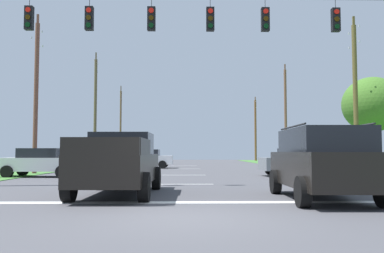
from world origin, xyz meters
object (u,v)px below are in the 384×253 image
object	(u,v)px
suv_black	(322,162)
utility_pole_far_right	(286,115)
utility_pole_near_left	(255,129)
distant_car_crossing_white	(146,158)
distant_car_far_parked	(42,162)
tree_roadside_right	(372,105)
overhead_signal_span	(181,67)
utility_pole_far_left	(36,92)
distant_car_oncoming	(300,162)
pickup_truck	(120,164)
utility_pole_distant_left	(121,123)
utility_pole_distant_right	(95,109)
utility_pole_mid_right	(355,94)

from	to	relation	value
suv_black	utility_pole_far_right	bearing A→B (deg)	77.75
utility_pole_near_left	distant_car_crossing_white	bearing A→B (deg)	-117.56
distant_car_far_parked	tree_roadside_right	bearing A→B (deg)	12.82
overhead_signal_span	utility_pole_far_left	bearing A→B (deg)	134.99
distant_car_oncoming	utility_pole_near_left	xyz separation A→B (m)	(4.04, 36.93, 3.89)
distant_car_crossing_white	distant_car_far_parked	size ratio (longest dim) A/B	0.99
distant_car_far_parked	utility_pole_far_right	size ratio (longest dim) A/B	0.43
distant_car_crossing_white	overhead_signal_span	bearing A→B (deg)	-80.18
distant_car_crossing_white	distant_car_far_parked	bearing A→B (deg)	-111.48
utility_pole_near_left	tree_roadside_right	size ratio (longest dim) A/B	1.50
pickup_truck	distant_car_far_parked	size ratio (longest dim) A/B	1.24
utility_pole_far_right	utility_pole_distant_left	world-z (taller)	utility_pole_distant_left
suv_black	utility_pole_distant_left	xyz separation A→B (m)	(-13.12, 47.64, 4.40)
distant_car_crossing_white	utility_pole_distant_right	world-z (taller)	utility_pole_distant_right
overhead_signal_span	utility_pole_far_left	world-z (taller)	utility_pole_far_left
distant_car_far_parked	utility_pole_distant_left	size ratio (longest dim) A/B	0.40
distant_car_crossing_white	distant_car_oncoming	bearing A→B (deg)	-49.23
pickup_truck	tree_roadside_right	world-z (taller)	tree_roadside_right
utility_pole_far_left	utility_pole_distant_right	distance (m)	17.21
suv_black	distant_car_far_parked	distance (m)	15.56
suv_black	distant_car_far_parked	xyz separation A→B (m)	(-11.46, 10.52, -0.27)
utility_pole_far_right	utility_pole_distant_left	xyz separation A→B (m)	(-19.45, 18.50, 0.45)
suv_black	utility_pole_far_right	world-z (taller)	utility_pole_far_right
distant_car_oncoming	utility_pole_distant_right	size ratio (longest dim) A/B	0.38
distant_car_crossing_white	utility_pole_near_left	bearing A→B (deg)	62.44
pickup_truck	utility_pole_near_left	world-z (taller)	utility_pole_near_left
utility_pole_near_left	utility_pole_distant_right	world-z (taller)	utility_pole_distant_right
utility_pole_distant_left	utility_pole_near_left	bearing A→B (deg)	0.61
overhead_signal_span	utility_pole_far_right	xyz separation A→B (m)	(10.30, 24.51, 0.31)
pickup_truck	suv_black	xyz separation A→B (m)	(5.88, -1.50, 0.09)
utility_pole_far_right	overhead_signal_span	bearing A→B (deg)	-112.80
distant_car_far_parked	utility_pole_far_right	world-z (taller)	utility_pole_far_right
distant_car_crossing_white	tree_roadside_right	bearing A→B (deg)	-23.91
suv_black	utility_pole_far_right	xyz separation A→B (m)	(6.33, 29.15, 3.94)
utility_pole_mid_right	pickup_truck	bearing A→B (deg)	-137.93
utility_pole_near_left	utility_pole_distant_right	distance (m)	26.05
distant_car_crossing_white	utility_pole_far_right	world-z (taller)	utility_pole_far_right
utility_pole_far_left	tree_roadside_right	world-z (taller)	utility_pole_far_left
utility_pole_mid_right	distant_car_crossing_white	bearing A→B (deg)	144.86
utility_pole_distant_right	suv_black	bearing A→B (deg)	-66.95
utility_pole_far_right	utility_pole_near_left	bearing A→B (deg)	89.27
utility_pole_distant_right	distant_car_oncoming	bearing A→B (deg)	-51.85
pickup_truck	tree_roadside_right	bearing A→B (deg)	43.29
utility_pole_mid_right	distant_car_far_parked	bearing A→B (deg)	-173.50
pickup_truck	utility_pole_distant_right	xyz separation A→B (m)	(-7.24, 29.33, 4.80)
distant_car_far_parked	utility_pole_distant_left	world-z (taller)	utility_pole_distant_left
distant_car_far_parked	utility_pole_distant_right	size ratio (longest dim) A/B	0.37
overhead_signal_span	tree_roadside_right	size ratio (longest dim) A/B	2.91
utility_pole_distant_right	tree_roadside_right	bearing A→B (deg)	-36.09
utility_pole_far_right	utility_pole_distant_left	bearing A→B (deg)	136.44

